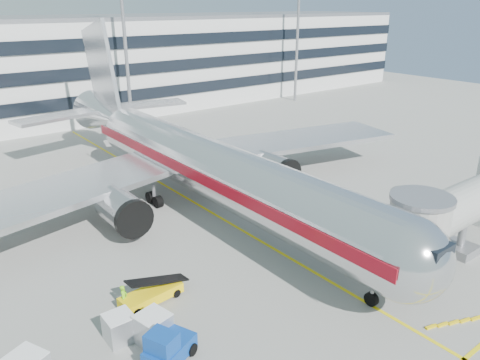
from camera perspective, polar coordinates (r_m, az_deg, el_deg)
ground at (r=35.48m, az=5.24°, el=-8.98°), size 180.00×180.00×0.00m
lead_in_line at (r=42.47m, az=-3.98°, el=-3.69°), size 0.25×70.00×0.01m
stop_bar at (r=28.84m, az=25.66°, el=-19.12°), size 6.00×0.25×0.01m
main_jet at (r=42.27m, az=-5.43°, el=2.31°), size 50.95×48.70×16.06m
jet_bridge at (r=38.92m, az=27.12°, el=-2.21°), size 17.80×4.50×7.00m
terminal at (r=83.55m, az=-23.38°, el=12.42°), size 150.00×24.25×15.60m
light_mast_centre at (r=70.68m, az=-14.01°, el=18.02°), size 2.40×1.20×25.45m
light_mast_east at (r=90.27m, az=7.10°, el=18.91°), size 2.40×1.20×25.45m
belt_loader at (r=30.50m, az=-10.78°, el=-13.48°), size 4.25×1.83×2.00m
baggage_tug at (r=25.84m, az=-8.83°, el=-19.62°), size 3.18×2.61×2.08m
cargo_container_left at (r=27.81m, az=-14.48°, el=-17.04°), size 1.51×1.51×1.60m
cargo_container_front at (r=27.26m, az=-10.51°, el=-17.35°), size 1.96×1.96×1.74m
ramp_worker at (r=30.10m, az=-13.97°, el=-13.70°), size 0.69×0.70×1.64m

